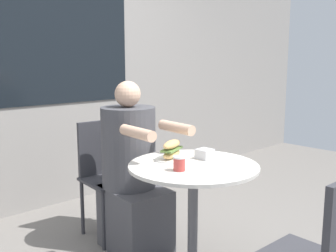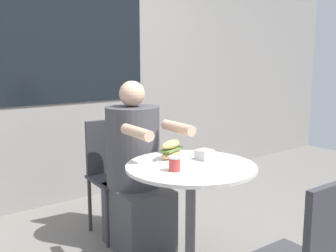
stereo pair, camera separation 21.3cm
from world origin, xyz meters
The scene contains 7 objects.
storefront_wall centered at (0.00, 1.79, 1.40)m, with size 8.00×0.09×2.80m.
cafe_table centered at (0.00, 0.00, 0.54)m, with size 0.76×0.76×0.73m.
diner_chair centered at (0.01, 0.93, 0.52)m, with size 0.41×0.41×0.87m.
seated_diner centered at (0.00, 0.58, 0.51)m, with size 0.42×0.69×1.19m.
sandwich_on_plate centered at (-0.01, 0.17, 0.78)m, with size 0.22×0.22×0.12m.
drink_cup centered at (-0.15, -0.04, 0.77)m, with size 0.07×0.07×0.08m.
napkin_box centered at (0.15, 0.05, 0.76)m, with size 0.09×0.09×0.06m.
Camera 2 is at (-1.46, -1.66, 1.33)m, focal length 42.00 mm.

